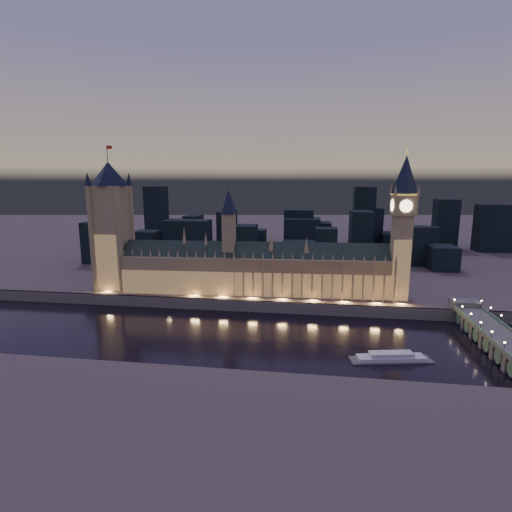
# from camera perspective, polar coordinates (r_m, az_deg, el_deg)

# --- Properties ---
(ground_plane) EXTENTS (2000.00, 2000.00, 0.00)m
(ground_plane) POSITION_cam_1_polar(r_m,az_deg,el_deg) (251.53, -2.98, -10.84)
(ground_plane) COLOR black
(ground_plane) RESTS_ON ground
(north_bank) EXTENTS (2000.00, 960.00, 8.00)m
(north_bank) POSITION_cam_1_polar(r_m,az_deg,el_deg) (755.95, 4.71, 3.96)
(north_bank) COLOR #4F4643
(north_bank) RESTS_ON ground
(embankment_wall) EXTENTS (2000.00, 2.50, 8.00)m
(embankment_wall) POSITION_cam_1_polar(r_m,az_deg,el_deg) (288.15, -1.40, -7.15)
(embankment_wall) COLOR #4D5848
(embankment_wall) RESTS_ON ground
(palace_of_westminster) EXTENTS (202.00, 29.79, 78.00)m
(palace_of_westminster) POSITION_cam_1_polar(r_m,az_deg,el_deg) (301.66, -0.29, -1.92)
(palace_of_westminster) COLOR #8C764E
(palace_of_westminster) RESTS_ON north_bank
(victoria_tower) EXTENTS (31.68, 31.68, 110.61)m
(victoria_tower) POSITION_cam_1_polar(r_m,az_deg,el_deg) (331.89, -19.95, 4.94)
(victoria_tower) COLOR #8C764E
(victoria_tower) RESTS_ON north_bank
(elizabeth_tower) EXTENTS (18.00, 18.00, 108.07)m
(elizabeth_tower) POSITION_cam_1_polar(r_m,az_deg,el_deg) (298.69, 20.25, 5.42)
(elizabeth_tower) COLOR #8C764E
(elizabeth_tower) RESTS_ON north_bank
(westminster_bridge) EXTENTS (17.61, 113.00, 15.90)m
(westminster_bridge) POSITION_cam_1_polar(r_m,az_deg,el_deg) (262.35, 31.04, -10.10)
(westminster_bridge) COLOR #4D5848
(westminster_bridge) RESTS_ON ground
(river_boat) EXTENTS (43.46, 17.63, 4.50)m
(river_boat) POSITION_cam_1_polar(r_m,az_deg,el_deg) (225.90, 18.71, -13.58)
(river_boat) COLOR #4D5848
(river_boat) RESTS_ON ground
(city_backdrop) EXTENTS (471.95, 215.63, 76.81)m
(city_backdrop) POSITION_cam_1_polar(r_m,az_deg,el_deg) (480.40, 7.50, 3.21)
(city_backdrop) COLOR black
(city_backdrop) RESTS_ON north_bank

